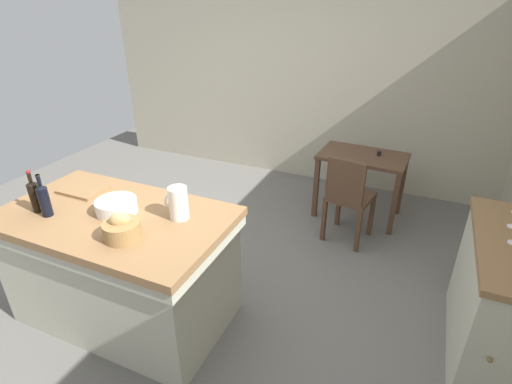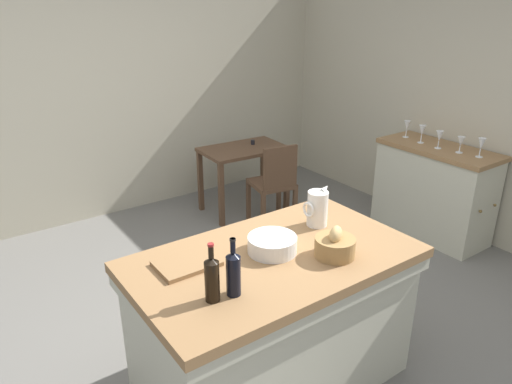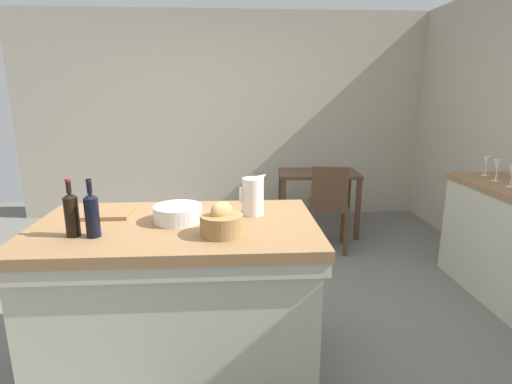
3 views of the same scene
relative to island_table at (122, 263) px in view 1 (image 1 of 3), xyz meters
name	(u,v)px [view 1 (image 1 of 3)]	position (x,y,z in m)	size (l,w,h in m)	color
ground_plane	(195,283)	(0.27, 0.51, -0.48)	(6.76, 6.76, 0.00)	#66635E
wall_back	(297,78)	(0.27, 3.11, 0.82)	(5.32, 0.12, 2.60)	#B2AA93
island_table	(122,263)	(0.00, 0.00, 0.00)	(1.62, 0.94, 0.90)	olive
side_cabinet	(502,302)	(2.53, 0.70, -0.03)	(0.52, 1.15, 0.91)	olive
writing_desk	(362,165)	(1.33, 2.28, 0.13)	(0.93, 0.61, 0.78)	#513826
wooden_chair	(348,196)	(1.31, 1.70, 0.02)	(0.47, 0.47, 0.92)	#513826
pitcher	(178,203)	(0.45, 0.15, 0.53)	(0.17, 0.13, 0.27)	silver
wash_bowl	(116,206)	(0.01, 0.04, 0.46)	(0.28, 0.28, 0.09)	silver
bread_basket	(122,229)	(0.27, -0.20, 0.48)	(0.23, 0.23, 0.18)	olive
cutting_board	(83,190)	(-0.45, 0.18, 0.43)	(0.33, 0.24, 0.02)	olive
wine_bottle_dark	(44,199)	(-0.39, -0.19, 0.54)	(0.07, 0.07, 0.31)	black
wine_bottle_amber	(35,195)	(-0.50, -0.17, 0.54)	(0.07, 0.07, 0.30)	black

